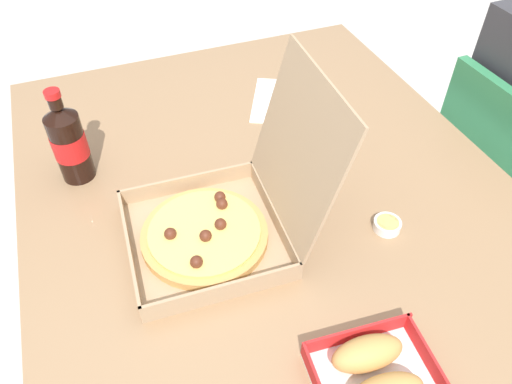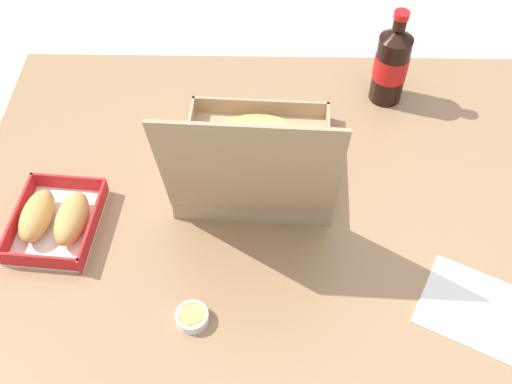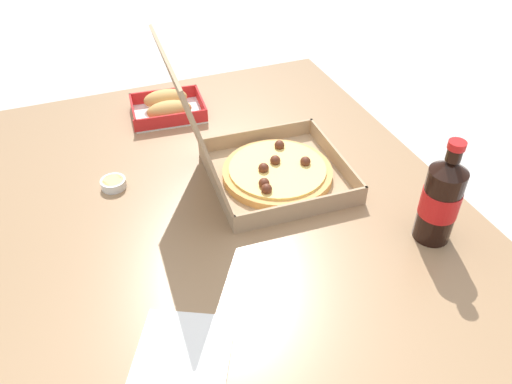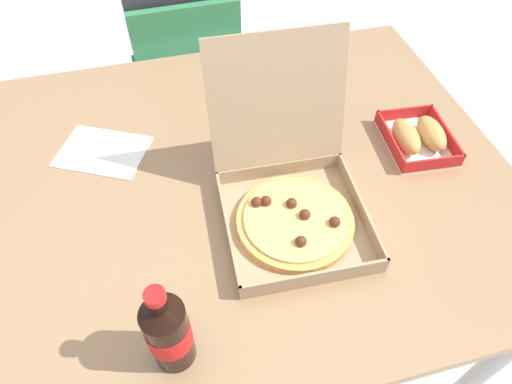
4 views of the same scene
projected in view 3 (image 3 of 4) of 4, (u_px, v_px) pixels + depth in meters
The scene contains 6 objects.
dining_table at pixel (218, 245), 1.09m from camera, with size 1.30×1.05×0.74m.
pizza_box_open at pixel (263, 164), 1.12m from camera, with size 0.31×0.39×0.33m.
bread_side_box at pixel (168, 106), 1.37m from camera, with size 0.17×0.20×0.06m.
cola_bottle at pixel (441, 199), 0.96m from camera, with size 0.07×0.07×0.22m.
paper_menu at pixel (180, 368), 0.78m from camera, with size 0.21×0.15×0.00m, color white.
dipping_sauce_cup at pixel (113, 183), 1.13m from camera, with size 0.06×0.06×0.02m.
Camera 3 is at (-0.75, 0.21, 1.44)m, focal length 35.53 mm.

